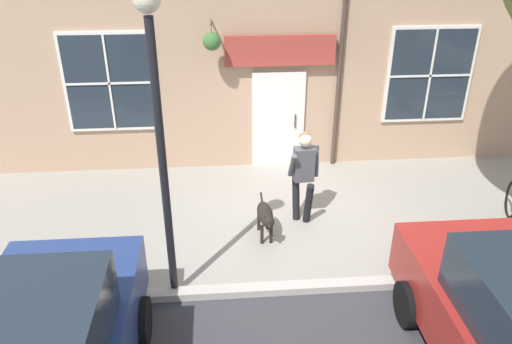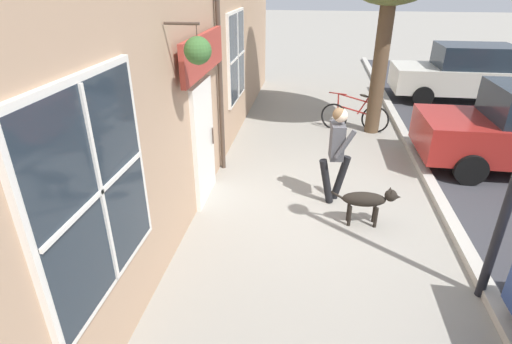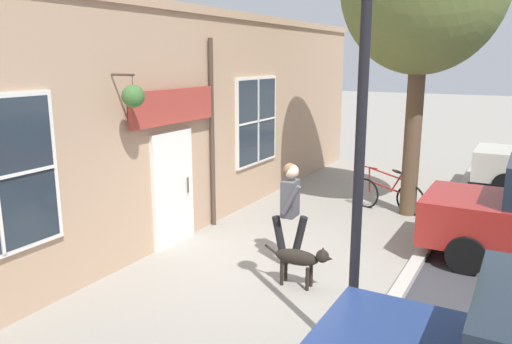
{
  "view_description": "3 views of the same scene",
  "coord_description": "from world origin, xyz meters",
  "views": [
    {
      "loc": [
        7.65,
        -1.32,
        4.95
      ],
      "look_at": [
        -0.09,
        -0.71,
        0.91
      ],
      "focal_mm": 35.0,
      "sensor_mm": 36.0,
      "label": 1
    },
    {
      "loc": [
        -0.36,
        -6.28,
        3.63
      ],
      "look_at": [
        -1.12,
        -0.97,
        1.0
      ],
      "focal_mm": 28.0,
      "sensor_mm": 36.0,
      "label": 2
    },
    {
      "loc": [
        3.42,
        -7.02,
        3.36
      ],
      "look_at": [
        -0.55,
        0.14,
        1.5
      ],
      "focal_mm": 35.0,
      "sensor_mm": 36.0,
      "label": 3
    }
  ],
  "objects": [
    {
      "name": "storefront_facade",
      "position": [
        -2.34,
        -0.01,
        2.18
      ],
      "size": [
        0.95,
        18.0,
        4.33
      ],
      "color": "tan",
      "rests_on": "ground_plane"
    },
    {
      "name": "leaning_bicycle",
      "position": [
        0.76,
        3.88,
        0.38
      ],
      "size": [
        1.72,
        0.35,
        1.01
      ],
      "color": "black",
      "rests_on": "ground_plane"
    },
    {
      "name": "ground_plane",
      "position": [
        0.0,
        0.0,
        0.0
      ],
      "size": [
        90.0,
        90.0,
        0.0
      ],
      "primitive_type": "plane",
      "color": "gray"
    },
    {
      "name": "street_lamp",
      "position": [
        1.9,
        -2.06,
        2.85
      ],
      "size": [
        0.32,
        0.32,
        4.29
      ],
      "color": "black",
      "rests_on": "ground_plane"
    },
    {
      "name": "dog_on_leash",
      "position": [
        0.62,
        -0.61,
        0.45
      ],
      "size": [
        1.09,
        0.29,
        0.67
      ],
      "color": "black",
      "rests_on": "ground_plane"
    },
    {
      "name": "pedestrian_walking",
      "position": [
        0.11,
        0.1,
        1.04
      ],
      "size": [
        0.57,
        0.55,
        1.73
      ],
      "color": "black",
      "rests_on": "ground_plane"
    }
  ]
}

